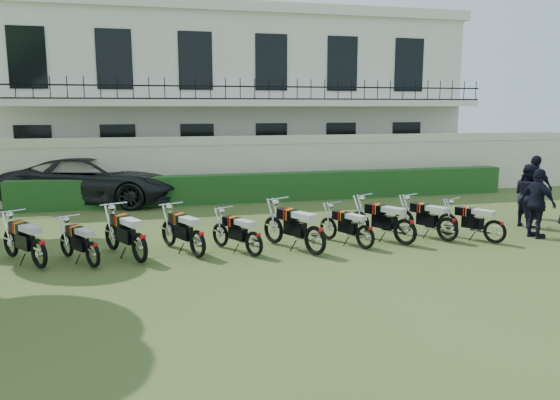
{
  "coord_description": "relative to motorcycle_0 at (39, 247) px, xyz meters",
  "views": [
    {
      "loc": [
        -3.56,
        -11.73,
        3.36
      ],
      "look_at": [
        -0.17,
        1.84,
        0.96
      ],
      "focal_mm": 35.0,
      "sensor_mm": 36.0,
      "label": 1
    }
  ],
  "objects": [
    {
      "name": "motorcycle_1",
      "position": [
        1.07,
        -0.18,
        -0.05
      ],
      "size": [
        1.01,
        1.55,
        0.96
      ],
      "rotation": [
        0.0,
        0.0,
        0.56
      ],
      "color": "black",
      "rests_on": "ground"
    },
    {
      "name": "perimeter_wall",
      "position": [
        5.76,
        7.88,
        0.67
      ],
      "size": [
        30.0,
        0.35,
        2.3
      ],
      "color": "beige",
      "rests_on": "ground"
    },
    {
      "name": "officer_2",
      "position": [
        11.98,
        -0.07,
        0.4
      ],
      "size": [
        0.62,
        1.12,
        1.81
      ],
      "primitive_type": "imported",
      "rotation": [
        0.0,
        0.0,
        1.75
      ],
      "color": "black",
      "rests_on": "ground"
    },
    {
      "name": "building",
      "position": [
        5.76,
        13.84,
        3.21
      ],
      "size": [
        20.4,
        9.6,
        7.4
      ],
      "color": "silver",
      "rests_on": "ground"
    },
    {
      "name": "officer_5",
      "position": [
        13.59,
        2.07,
        0.46
      ],
      "size": [
        0.76,
        1.21,
        1.92
      ],
      "primitive_type": "imported",
      "rotation": [
        0.0,
        0.0,
        1.84
      ],
      "color": "black",
      "rests_on": "ground"
    },
    {
      "name": "motorcycle_4",
      "position": [
        4.52,
        -0.15,
        -0.04
      ],
      "size": [
        0.97,
        1.61,
        0.99
      ],
      "rotation": [
        0.0,
        0.0,
        0.52
      ],
      "color": "black",
      "rests_on": "ground"
    },
    {
      "name": "motorcycle_2",
      "position": [
        2.03,
        -0.08,
        0.03
      ],
      "size": [
        1.05,
        1.93,
        1.14
      ],
      "rotation": [
        0.0,
        0.0,
        0.46
      ],
      "color": "black",
      "rests_on": "ground"
    },
    {
      "name": "motorcycle_9",
      "position": [
        10.53,
        -0.41,
        -0.04
      ],
      "size": [
        1.05,
        1.61,
        1.0
      ],
      "rotation": [
        0.0,
        0.0,
        0.56
      ],
      "color": "black",
      "rests_on": "ground"
    },
    {
      "name": "motorcycle_6",
      "position": [
        7.22,
        -0.12,
        -0.05
      ],
      "size": [
        0.9,
        1.65,
        0.98
      ],
      "rotation": [
        0.0,
        0.0,
        0.46
      ],
      "color": "black",
      "rests_on": "ground"
    },
    {
      "name": "motorcycle_0",
      "position": [
        0.0,
        0.0,
        0.0
      ],
      "size": [
        1.21,
        1.69,
        1.08
      ],
      "rotation": [
        0.0,
        0.0,
        0.61
      ],
      "color": "black",
      "rests_on": "ground"
    },
    {
      "name": "motorcycle_8",
      "position": [
        9.49,
        0.04,
        -0.01
      ],
      "size": [
        0.98,
        1.77,
        1.05
      ],
      "rotation": [
        0.0,
        0.0,
        0.46
      ],
      "color": "black",
      "rests_on": "ground"
    },
    {
      "name": "hedge",
      "position": [
        6.76,
        7.08,
        0.0
      ],
      "size": [
        18.0,
        0.6,
        1.0
      ],
      "primitive_type": "cube",
      "color": "#174219",
      "rests_on": "ground"
    },
    {
      "name": "motorcycle_3",
      "position": [
        3.28,
        0.05,
        -0.0
      ],
      "size": [
        0.97,
        1.83,
        1.08
      ],
      "rotation": [
        0.0,
        0.0,
        0.44
      ],
      "color": "black",
      "rests_on": "ground"
    },
    {
      "name": "motorcycle_5",
      "position": [
        5.89,
        -0.38,
        0.03
      ],
      "size": [
        1.09,
        1.94,
        1.16
      ],
      "rotation": [
        0.0,
        0.0,
        0.48
      ],
      "color": "black",
      "rests_on": "ground"
    },
    {
      "name": "officer_4",
      "position": [
        12.65,
        1.16,
        0.39
      ],
      "size": [
        0.72,
        0.9,
        1.78
      ],
      "primitive_type": "imported",
      "rotation": [
        0.0,
        0.0,
        1.63
      ],
      "color": "black",
      "rests_on": "ground"
    },
    {
      "name": "motorcycle_7",
      "position": [
        8.3,
        -0.04,
        0.01
      ],
      "size": [
        1.13,
        1.8,
        1.11
      ],
      "rotation": [
        0.0,
        0.0,
        0.54
      ],
      "color": "black",
      "rests_on": "ground"
    },
    {
      "name": "suv",
      "position": [
        0.44,
        8.03,
        0.33
      ],
      "size": [
        6.51,
        4.36,
        1.66
      ],
      "primitive_type": "imported",
      "rotation": [
        0.0,
        0.0,
        1.28
      ],
      "color": "black",
      "rests_on": "ground"
    },
    {
      "name": "ground",
      "position": [
        5.76,
        -0.12,
        -0.5
      ],
      "size": [
        100.0,
        100.0,
        0.0
      ],
      "primitive_type": "plane",
      "color": "#37471C",
      "rests_on": "ground"
    }
  ]
}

